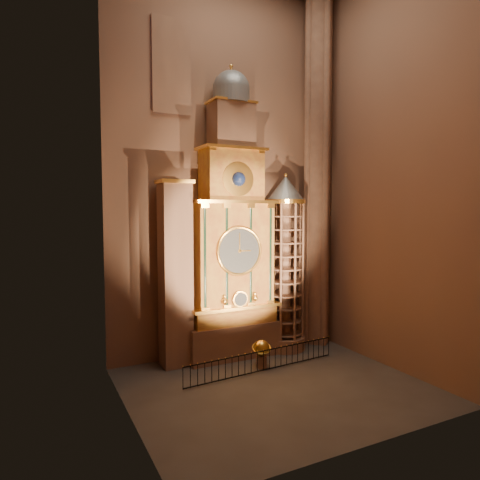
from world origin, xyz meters
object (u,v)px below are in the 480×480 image
portrait_tower (175,273)px  stair_turret (285,264)px  celestial_globe (262,351)px  iron_railing (263,361)px  astronomical_clock (232,243)px

portrait_tower → stair_turret: 6.91m
celestial_globe → iron_railing: celestial_globe is taller
iron_railing → celestial_globe: bearing=69.0°
stair_turret → portrait_tower: bearing=177.7°
stair_turret → iron_railing: stair_turret is taller
celestial_globe → portrait_tower: bearing=148.9°
astronomical_clock → celestial_globe: (0.65, -2.42, -5.77)m
portrait_tower → celestial_globe: 6.35m
portrait_tower → stair_turret: stair_turret is taller
portrait_tower → celestial_globe: size_ratio=6.73×
portrait_tower → celestial_globe: portrait_tower is taller
portrait_tower → astronomical_clock: bearing=-0.3°
iron_railing → astronomical_clock: bearing=97.9°
astronomical_clock → portrait_tower: astronomical_clock is taller
astronomical_clock → celestial_globe: 6.29m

